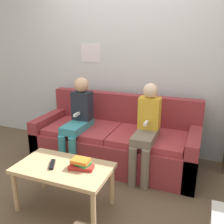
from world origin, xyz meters
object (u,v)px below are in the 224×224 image
object	(u,v)px
coffee_table	(63,172)
person_left	(78,117)
tv_remote	(52,164)
couch	(116,141)
person_right	(146,127)

from	to	relation	value
coffee_table	person_left	bearing A→B (deg)	109.82
person_left	tv_remote	bearing A→B (deg)	-76.79
person_left	tv_remote	xyz separation A→B (m)	(0.21, -0.88, -0.16)
couch	coffee_table	xyz separation A→B (m)	(-0.13, -1.05, 0.11)
person_right	tv_remote	world-z (taller)	person_right
coffee_table	tv_remote	distance (m)	0.12
person_right	tv_remote	xyz separation A→B (m)	(-0.67, -0.88, -0.15)
couch	tv_remote	bearing A→B (deg)	-102.14
person_left	coffee_table	bearing A→B (deg)	-70.18
couch	person_left	bearing A→B (deg)	-156.45
coffee_table	person_left	size ratio (longest dim) A/B	0.81
coffee_table	person_right	bearing A→B (deg)	56.47
couch	coffee_table	distance (m)	1.06
person_left	person_right	size ratio (longest dim) A/B	1.01
coffee_table	tv_remote	bearing A→B (deg)	-167.86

